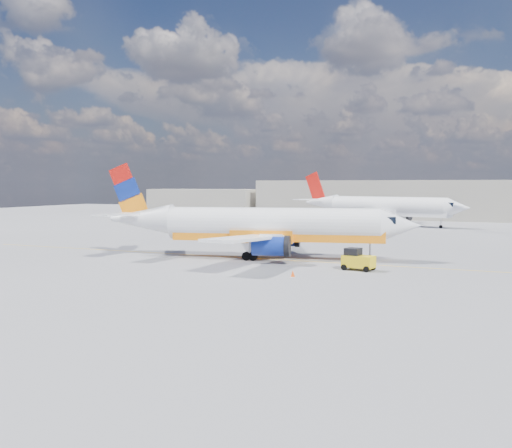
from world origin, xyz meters
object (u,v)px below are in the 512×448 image
at_px(main_jet, 263,226).
at_px(traffic_cone, 293,274).
at_px(gse_tug, 358,260).
at_px(second_jet, 383,207).

distance_m(main_jet, traffic_cone, 12.22).
height_order(main_jet, gse_tug, main_jet).
height_order(second_jet, traffic_cone, second_jet).
relative_size(main_jet, second_jet, 0.98).
height_order(main_jet, traffic_cone, main_jet).
distance_m(gse_tug, traffic_cone, 6.73).
bearing_deg(main_jet, traffic_cone, -69.13).
relative_size(main_jet, gse_tug, 11.17).
bearing_deg(traffic_cone, main_jet, 123.85).
bearing_deg(traffic_cone, second_jet, 94.22).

